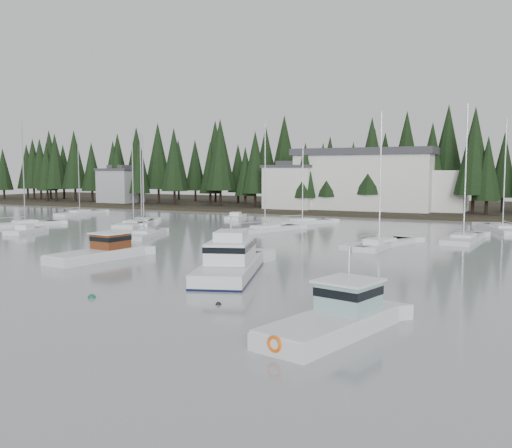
# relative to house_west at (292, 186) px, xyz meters

# --- Properties ---
(far_shore_land) EXTENTS (240.00, 54.00, 1.00)m
(far_shore_land) POSITION_rel_house_west_xyz_m (18.00, 18.00, -4.65)
(far_shore_land) COLOR black
(far_shore_land) RESTS_ON ground
(conifer_treeline) EXTENTS (200.00, 22.00, 20.00)m
(conifer_treeline) POSITION_rel_house_west_xyz_m (18.00, 7.00, -4.65)
(conifer_treeline) COLOR black
(conifer_treeline) RESTS_ON ground
(house_west) EXTENTS (9.54, 7.42, 8.75)m
(house_west) POSITION_rel_house_west_xyz_m (0.00, 0.00, 0.00)
(house_west) COLOR silver
(house_west) RESTS_ON ground
(house_far_west) EXTENTS (8.48, 7.42, 8.25)m
(house_far_west) POSITION_rel_house_west_xyz_m (-42.00, 2.00, -0.25)
(house_far_west) COLOR #999EA0
(house_far_west) RESTS_ON ground
(harbor_inn) EXTENTS (29.50, 11.50, 10.90)m
(harbor_inn) POSITION_rel_house_west_xyz_m (15.04, 3.34, 1.12)
(harbor_inn) COLOR silver
(harbor_inn) RESTS_ON ground
(lobster_boat_brown) EXTENTS (4.99, 8.73, 4.18)m
(lobster_boat_brown) POSITION_rel_house_west_xyz_m (8.59, -61.12, -4.18)
(lobster_boat_brown) COLOR silver
(lobster_boat_brown) RESTS_ON ground
(cabin_cruiser_center) EXTENTS (6.99, 11.71, 4.81)m
(cabin_cruiser_center) POSITION_rel_house_west_xyz_m (21.94, -62.48, -3.93)
(cabin_cruiser_center) COLOR silver
(cabin_cruiser_center) RESTS_ON ground
(lobster_boat_teal) EXTENTS (4.55, 8.42, 4.45)m
(lobster_boat_teal) POSITION_rel_house_west_xyz_m (33.33, -73.17, -4.12)
(lobster_boat_teal) COLOR silver
(lobster_boat_teal) RESTS_ON ground
(sailboat_0) EXTENTS (3.46, 9.97, 14.90)m
(sailboat_0) POSITION_rel_house_west_xyz_m (34.22, -34.03, -4.58)
(sailboat_0) COLOR silver
(sailboat_0) RESTS_ON ground
(sailboat_1) EXTENTS (6.69, 9.33, 11.45)m
(sailboat_1) POSITION_rel_house_west_xyz_m (11.62, -23.41, -4.60)
(sailboat_1) COLOR silver
(sailboat_1) RESTS_ON ground
(sailboat_2) EXTENTS (5.17, 9.00, 11.93)m
(sailboat_2) POSITION_rel_house_west_xyz_m (1.62, -46.07, -4.59)
(sailboat_2) COLOR silver
(sailboat_2) RESTS_ON ground
(sailboat_3) EXTENTS (3.27, 10.20, 13.69)m
(sailboat_3) POSITION_rel_house_west_xyz_m (-28.81, -24.34, -4.58)
(sailboat_3) COLOR silver
(sailboat_3) RESTS_ON ground
(sailboat_4) EXTENTS (7.06, 9.51, 13.34)m
(sailboat_4) POSITION_rel_house_west_xyz_m (-8.37, -33.69, -4.59)
(sailboat_4) COLOR silver
(sailboat_4) RESTS_ON ground
(sailboat_5) EXTENTS (5.08, 8.98, 14.51)m
(sailboat_5) POSITION_rel_house_west_xyz_m (-20.72, -42.91, -4.57)
(sailboat_5) COLOR silver
(sailboat_5) RESTS_ON ground
(sailboat_6) EXTENTS (5.66, 10.65, 13.89)m
(sailboat_6) POSITION_rel_house_west_xyz_m (11.27, -34.73, -4.58)
(sailboat_6) COLOR silver
(sailboat_6) RESTS_ON ground
(sailboat_7) EXTENTS (6.54, 10.92, 14.32)m
(sailboat_7) POSITION_rel_house_west_xyz_m (37.26, -20.87, -4.59)
(sailboat_7) COLOR silver
(sailboat_7) RESTS_ON ground
(sailboat_8) EXTENTS (5.51, 10.19, 13.60)m
(sailboat_8) POSITION_rel_house_west_xyz_m (27.37, -42.32, -4.59)
(sailboat_8) COLOR silver
(sailboat_8) RESTS_ON ground
(sailboat_12) EXTENTS (5.41, 9.01, 12.95)m
(sailboat_12) POSITION_rel_house_west_xyz_m (-7.64, -36.36, -4.58)
(sailboat_12) COLOR silver
(sailboat_12) RESTS_ON ground
(runabout_0) EXTENTS (3.45, 5.80, 1.42)m
(runabout_0) POSITION_rel_house_west_xyz_m (-13.36, -49.43, -4.52)
(runabout_0) COLOR silver
(runabout_0) RESTS_ON ground
(runabout_1) EXTENTS (2.46, 5.46, 1.42)m
(runabout_1) POSITION_rel_house_west_xyz_m (27.48, -44.91, -4.52)
(runabout_1) COLOR silver
(runabout_1) RESTS_ON ground
(runabout_3) EXTENTS (3.76, 6.26, 1.42)m
(runabout_3) POSITION_rel_house_west_xyz_m (-0.98, -19.92, -4.52)
(runabout_3) COLOR silver
(runabout_3) RESTS_ON ground
(mooring_buoy_green) EXTENTS (0.46, 0.46, 0.46)m
(mooring_buoy_green) POSITION_rel_house_west_xyz_m (18.38, -72.55, -4.65)
(mooring_buoy_green) COLOR #145933
(mooring_buoy_green) RESTS_ON ground
(mooring_buoy_dark) EXTENTS (0.34, 0.34, 0.34)m
(mooring_buoy_dark) POSITION_rel_house_west_xyz_m (25.80, -70.69, -4.65)
(mooring_buoy_dark) COLOR black
(mooring_buoy_dark) RESTS_ON ground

